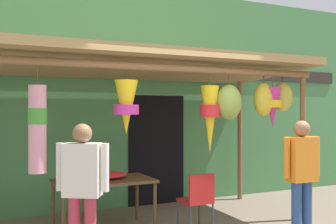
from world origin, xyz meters
The scene contains 7 objects.
shop_facade centered at (0.00, 2.44, 1.99)m, with size 11.14×0.29×3.98m.
market_stall_canopy centered at (0.09, 0.99, 2.22)m, with size 5.04×2.20×2.55m.
display_table centered at (-0.75, 1.09, 0.66)m, with size 1.40×0.81×0.73m.
flower_heap_on_table centered at (-0.69, 1.10, 0.78)m, with size 0.61×0.43×0.11m.
folding_chair centered at (0.40, 0.38, 0.50)m, with size 0.41×0.41×0.84m.
vendor_in_orange centered at (-1.36, -0.17, 0.92)m, with size 0.52×0.40×1.57m.
customer_foreground centered at (1.48, -0.49, 0.93)m, with size 0.59×0.23×1.59m.
Camera 1 is at (-2.45, -4.65, 1.71)m, focal length 44.10 mm.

